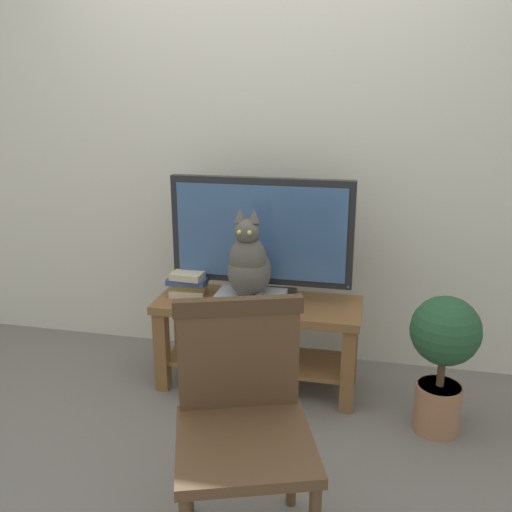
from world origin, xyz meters
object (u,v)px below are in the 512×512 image
(potted_plant, at_px, (443,351))
(wooden_chair, at_px, (242,410))
(book_stack, at_px, (189,282))
(tv, at_px, (261,236))
(media_box, at_px, (250,301))
(tv_stand, at_px, (258,327))
(cat, at_px, (249,264))

(potted_plant, bearing_deg, wooden_chair, -132.51)
(book_stack, bearing_deg, tv, 5.98)
(tv, xyz_separation_m, potted_plant, (0.94, -0.30, -0.43))
(wooden_chair, bearing_deg, media_box, 101.63)
(tv_stand, xyz_separation_m, cat, (-0.02, -0.10, 0.40))
(cat, distance_m, potted_plant, 1.03)
(tv, bearing_deg, potted_plant, -17.90)
(media_box, distance_m, potted_plant, 0.99)
(tv, bearing_deg, media_box, -99.04)
(tv_stand, height_order, tv, tv)
(cat, bearing_deg, tv_stand, 76.65)
(media_box, xyz_separation_m, wooden_chair, (0.20, -0.98, -0.02))
(cat, relative_size, potted_plant, 0.69)
(tv, relative_size, book_stack, 4.45)
(cat, height_order, potted_plant, cat)
(book_stack, distance_m, potted_plant, 1.38)
(potted_plant, bearing_deg, media_box, 171.71)
(tv_stand, bearing_deg, cat, -103.35)
(tv_stand, relative_size, media_box, 3.07)
(tv_stand, distance_m, cat, 0.41)
(wooden_chair, bearing_deg, book_stack, 117.56)
(tv, height_order, wooden_chair, tv)
(cat, bearing_deg, book_stack, 159.88)
(book_stack, height_order, potted_plant, potted_plant)
(tv_stand, distance_m, book_stack, 0.46)
(tv_stand, relative_size, tv, 1.12)
(cat, height_order, book_stack, cat)
(book_stack, bearing_deg, cat, -20.12)
(tv_stand, height_order, wooden_chair, wooden_chair)
(potted_plant, bearing_deg, cat, 172.60)
(tv_stand, relative_size, book_stack, 5.00)
(wooden_chair, bearing_deg, potted_plant, 47.49)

